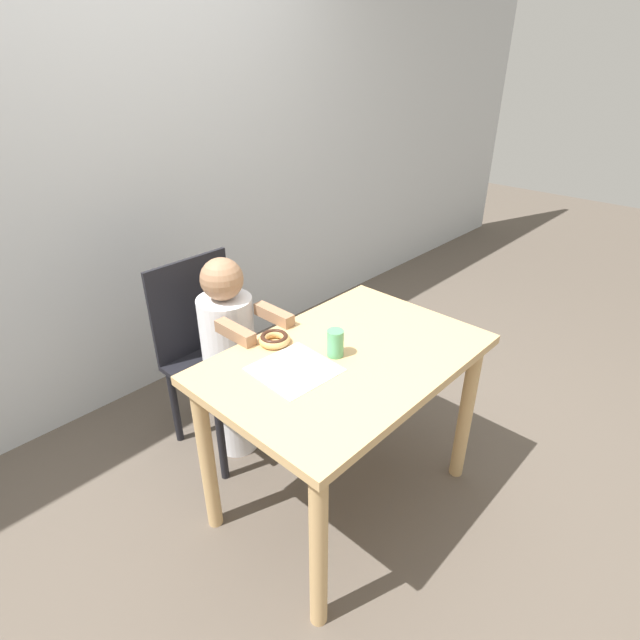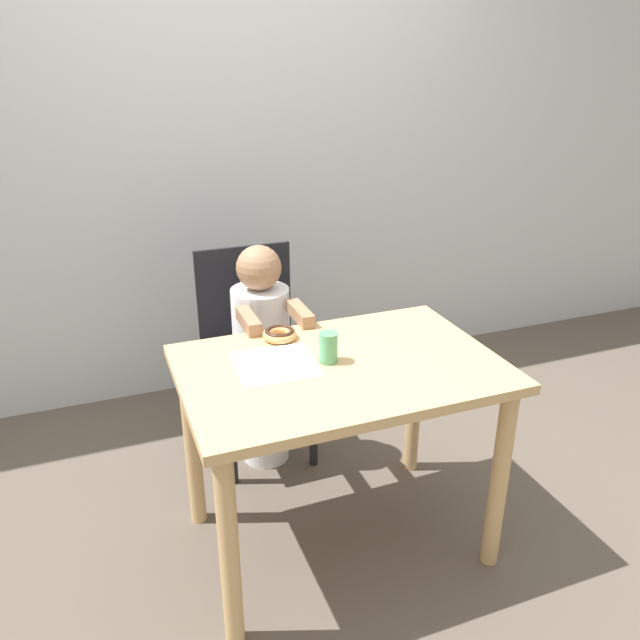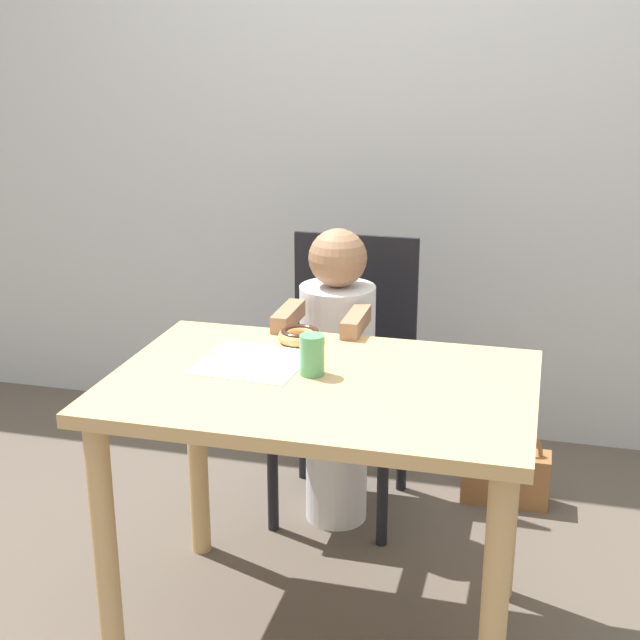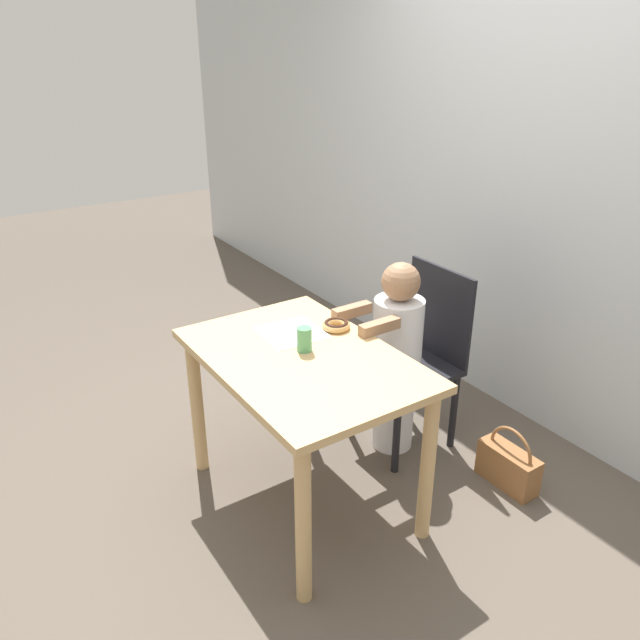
# 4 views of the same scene
# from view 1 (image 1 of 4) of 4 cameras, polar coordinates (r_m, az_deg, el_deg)

# --- Properties ---
(ground_plane) EXTENTS (12.00, 12.00, 0.00)m
(ground_plane) POSITION_cam_1_polar(r_m,az_deg,el_deg) (2.35, 2.56, -19.41)
(ground_plane) COLOR brown
(wall_back) EXTENTS (8.00, 0.05, 2.50)m
(wall_back) POSITION_cam_1_polar(r_m,az_deg,el_deg) (2.74, -20.69, 16.47)
(wall_back) COLOR silver
(wall_back) RESTS_ON ground_plane
(dining_table) EXTENTS (1.05, 0.71, 0.74)m
(dining_table) POSITION_cam_1_polar(r_m,az_deg,el_deg) (1.93, 2.96, -7.00)
(dining_table) COLOR tan
(dining_table) RESTS_ON ground_plane
(chair) EXTENTS (0.43, 0.44, 0.91)m
(chair) POSITION_cam_1_polar(r_m,az_deg,el_deg) (2.42, -12.05, -3.89)
(chair) COLOR black
(chair) RESTS_ON ground_plane
(child_figure) EXTENTS (0.25, 0.42, 0.99)m
(child_figure) POSITION_cam_1_polar(r_m,az_deg,el_deg) (2.31, -10.20, -4.42)
(child_figure) COLOR white
(child_figure) RESTS_ON ground_plane
(donut) EXTENTS (0.12, 0.12, 0.04)m
(donut) POSITION_cam_1_polar(r_m,az_deg,el_deg) (1.93, -5.25, -2.15)
(donut) COLOR tan
(donut) RESTS_ON dining_table
(napkin) EXTENTS (0.28, 0.28, 0.00)m
(napkin) POSITION_cam_1_polar(r_m,az_deg,el_deg) (1.78, -2.94, -5.65)
(napkin) COLOR white
(napkin) RESTS_ON dining_table
(handbag) EXTENTS (0.30, 0.11, 0.31)m
(handbag) POSITION_cam_1_polar(r_m,az_deg,el_deg) (2.97, -4.23, -4.98)
(handbag) COLOR brown
(handbag) RESTS_ON ground_plane
(cup) EXTENTS (0.06, 0.06, 0.10)m
(cup) POSITION_cam_1_polar(r_m,az_deg,el_deg) (1.83, 1.75, -2.65)
(cup) COLOR #519E66
(cup) RESTS_ON dining_table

